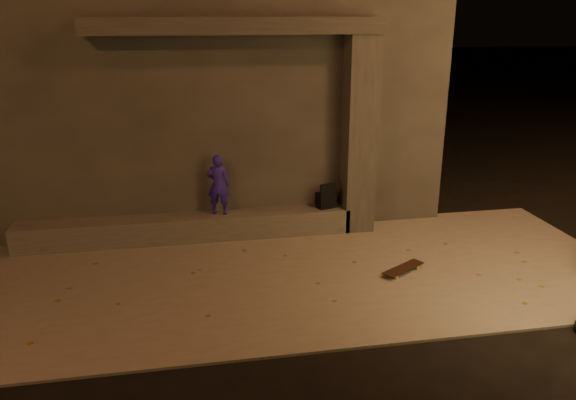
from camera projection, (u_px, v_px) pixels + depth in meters
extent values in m
plane|color=black|center=(313.00, 345.00, 7.07)|extent=(120.00, 120.00, 0.00)
cube|color=slate|center=(285.00, 275.00, 8.93)|extent=(11.00, 4.40, 0.04)
cube|color=#353331|center=(203.00, 80.00, 12.14)|extent=(9.00, 5.00, 5.20)
cube|color=#494642|center=(187.00, 227.00, 10.23)|extent=(6.00, 0.55, 0.45)
cube|color=#353331|center=(359.00, 136.00, 10.28)|extent=(0.55, 0.55, 3.60)
cube|color=#353331|center=(236.00, 26.00, 9.34)|extent=(5.00, 0.70, 0.28)
imported|color=#28179B|center=(218.00, 185.00, 10.09)|extent=(0.46, 0.37, 1.12)
cube|color=black|center=(326.00, 200.00, 10.56)|extent=(0.40, 0.31, 0.29)
cube|color=black|center=(326.00, 188.00, 10.48)|extent=(0.31, 0.13, 0.21)
cube|color=black|center=(403.00, 268.00, 8.94)|extent=(0.80, 0.59, 0.02)
cylinder|color=#B09A46|center=(410.00, 265.00, 9.18)|extent=(0.07, 0.06, 0.06)
cylinder|color=#B09A46|center=(417.00, 268.00, 9.07)|extent=(0.07, 0.06, 0.06)
cylinder|color=#B09A46|center=(389.00, 274.00, 8.84)|extent=(0.07, 0.06, 0.06)
cylinder|color=#B09A46|center=(396.00, 278.00, 8.73)|extent=(0.07, 0.06, 0.06)
cube|color=#99999E|center=(414.00, 264.00, 9.11)|extent=(0.13, 0.17, 0.02)
cube|color=#99999E|center=(393.00, 274.00, 8.78)|extent=(0.13, 0.17, 0.02)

